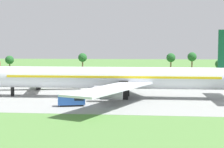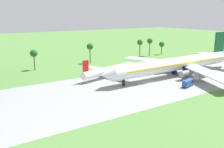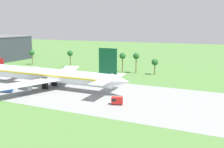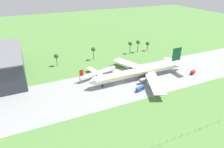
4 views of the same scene
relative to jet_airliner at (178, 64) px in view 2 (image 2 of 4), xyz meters
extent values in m
plane|color=#517F3D|center=(-18.11, -1.36, -5.40)|extent=(600.00, 600.00, 0.00)
cube|color=gray|center=(-18.11, -1.36, -5.39)|extent=(320.00, 44.00, 0.02)
cylinder|color=silver|center=(-1.68, 0.00, 0.06)|extent=(66.48, 5.79, 5.79)
cone|color=silver|center=(-37.24, 0.00, 0.06)|extent=(4.63, 5.68, 5.68)
cone|color=silver|center=(35.18, 0.00, 0.49)|extent=(7.24, 5.50, 5.50)
cube|color=yellow|center=(-1.68, 0.00, 0.49)|extent=(56.51, 5.91, 0.58)
cube|color=#0F4C2D|center=(29.82, 0.00, 7.88)|extent=(7.53, 0.50, 9.85)
cube|color=silver|center=(30.11, 0.00, 0.93)|extent=(5.21, 23.17, 0.30)
cube|color=silver|center=(0.07, -15.32, -0.96)|extent=(18.46, 31.23, 0.44)
cube|color=silver|center=(0.07, 15.32, -0.96)|extent=(18.46, 31.23, 0.44)
cylinder|color=gray|center=(-2.86, -6.95, -2.66)|extent=(5.21, 2.61, 2.61)
cylinder|color=gray|center=(-0.52, -12.74, -2.66)|extent=(5.21, 2.61, 2.61)
cylinder|color=gray|center=(-2.86, 6.95, -2.66)|extent=(5.21, 2.61, 2.61)
cylinder|color=gray|center=(-0.52, 12.74, -2.66)|extent=(5.21, 2.61, 2.61)
cube|color=black|center=(-29.60, 0.00, -2.96)|extent=(0.70, 0.90, 4.87)
cube|color=black|center=(1.64, -3.19, -2.96)|extent=(2.40, 1.20, 4.87)
cube|color=black|center=(1.64, 3.19, -2.96)|extent=(2.40, 1.20, 4.87)
cylinder|color=white|center=(-26.95, 14.59, -2.31)|extent=(29.07, 9.79, 3.24)
cube|color=red|center=(-39.70, 11.61, 1.58)|extent=(2.90, 0.90, 4.54)
cube|color=white|center=(-26.95, 14.59, -2.64)|extent=(9.76, 26.39, 0.24)
cube|color=black|center=(-26.95, 14.59, -3.86)|extent=(1.83, 3.12, 3.08)
cube|color=black|center=(-9.69, -14.26, -5.20)|extent=(5.58, 3.14, 0.40)
cube|color=#234C99|center=(-9.69, -14.26, -3.86)|extent=(6.53, 3.58, 2.27)
cube|color=black|center=(-8.04, -13.81, -3.52)|extent=(2.64, 2.54, 0.90)
cylinder|color=brown|center=(25.42, 46.61, -0.77)|extent=(0.56, 0.56, 9.25)
sphere|color=#235B28|center=(25.42, 46.61, 4.46)|extent=(3.60, 3.60, 3.60)
cylinder|color=brown|center=(17.14, 46.61, -0.95)|extent=(0.56, 0.56, 8.90)
sphere|color=#235B28|center=(17.14, 46.61, 4.11)|extent=(3.60, 3.60, 3.60)
cylinder|color=brown|center=(36.18, 46.61, -2.19)|extent=(0.56, 0.56, 6.42)
sphere|color=#235B28|center=(36.18, 46.61, 1.62)|extent=(3.60, 3.60, 3.60)
cylinder|color=brown|center=(-49.56, 46.61, -1.52)|extent=(0.56, 0.56, 7.75)
sphere|color=#235B28|center=(-49.56, 46.61, 2.95)|extent=(3.60, 3.60, 3.60)
cylinder|color=brown|center=(-18.56, 46.61, -0.98)|extent=(0.56, 0.56, 8.83)
sphere|color=#235B28|center=(-18.56, 46.61, 4.03)|extent=(3.60, 3.60, 3.60)
camera|label=1|loc=(7.69, -91.57, 8.31)|focal=55.00mm
camera|label=2|loc=(-84.22, -74.18, 21.74)|focal=40.00mm
camera|label=3|loc=(70.20, -85.61, 21.33)|focal=40.00mm
camera|label=4|loc=(-70.99, -105.05, 60.33)|focal=32.00mm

